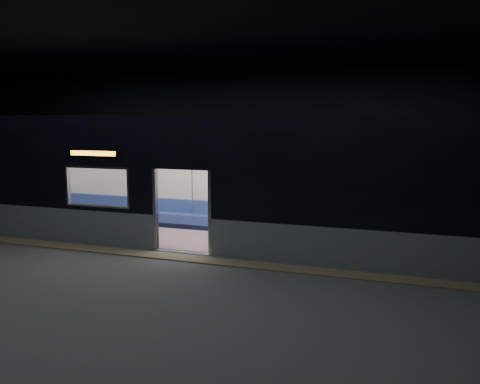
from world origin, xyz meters
The scene contains 7 objects.
station_floor centered at (0.00, 0.00, -0.01)m, with size 24.00×14.00×0.01m, color #47494C.
station_envelope centered at (0.00, 0.00, 3.66)m, with size 24.00×14.00×5.00m.
tactile_strip centered at (0.00, 0.55, 0.01)m, with size 22.80×0.50×0.03m, color #8C7F59.
metro_car centered at (0.00, 2.54, 1.85)m, with size 18.00×3.04×3.35m.
passenger centered at (3.31, 3.55, 0.81)m, with size 0.46×0.73×1.40m.
handbag centered at (3.35, 3.32, 0.68)m, with size 0.28×0.24×0.14m, color black.
transit_map centered at (2.08, 3.85, 1.44)m, with size 0.89×0.03×0.58m, color white.
Camera 1 is at (5.43, -9.86, 3.18)m, focal length 38.00 mm.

